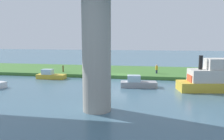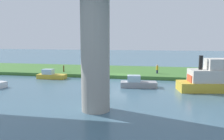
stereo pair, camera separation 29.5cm
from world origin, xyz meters
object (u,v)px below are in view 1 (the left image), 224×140
Objects in this scene: mooring_post at (63,69)px; pontoon_yellow at (137,83)px; skiff_small at (216,78)px; marker_buoy at (91,101)px; person_on_bank at (157,69)px; bridge_pylon at (96,52)px; riverboat_paddlewheel at (50,75)px.

mooring_post reaches higher than pontoon_yellow.
skiff_small reaches higher than marker_buoy.
skiff_small is 8.94m from pontoon_yellow.
person_on_bank is 0.17× the size of skiff_small.
marker_buoy is (-8.79, 15.22, -0.77)m from mooring_post.
person_on_bank is 14.86m from mooring_post.
bridge_pylon is 2.15× the size of pontoon_yellow.
person_on_bank is 2.78× the size of marker_buoy.
skiff_small is at bearing -140.85° from bridge_pylon.
person_on_bank is 1.33× the size of mooring_post.
mooring_post is 0.23× the size of pontoon_yellow.
bridge_pylon is 6.98× the size of person_on_bank.
bridge_pylon is 2.32× the size of riverboat_paddlewheel.
bridge_pylon is at bearing 120.98° from marker_buoy.
skiff_small is 16.41× the size of marker_buoy.
bridge_pylon is at bearing 120.11° from mooring_post.
bridge_pylon is 9.29× the size of mooring_post.
mooring_post reaches higher than riverboat_paddlewheel.
mooring_post is 17.59m from marker_buoy.
riverboat_paddlewheel is at bearing 17.15° from person_on_bank.
riverboat_paddlewheel is (15.37, 4.74, -0.70)m from person_on_bank.
marker_buoy is at bearing 120.02° from mooring_post.
skiff_small is (-21.34, 7.55, 0.47)m from mooring_post.
person_on_bank reaches higher than mooring_post.
marker_buoy is (3.66, 8.08, -0.27)m from pontoon_yellow.
skiff_small is 1.96× the size of riverboat_paddlewheel.
mooring_post is at bearing 4.74° from person_on_bank.
marker_buoy is (6.02, 16.45, -0.95)m from person_on_bank.
pontoon_yellow is at bearing 150.19° from mooring_post.
marker_buoy is at bearing 65.62° from pontoon_yellow.
skiff_small reaches higher than pontoon_yellow.
skiff_small is (-6.53, 8.78, 0.29)m from person_on_bank.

